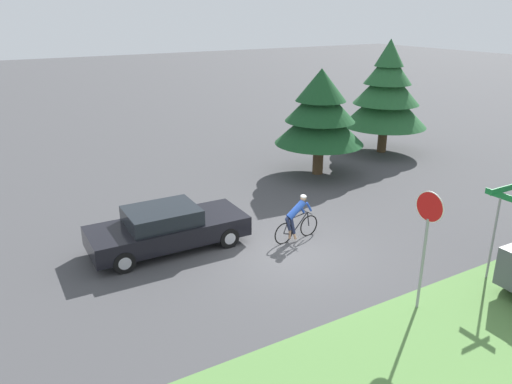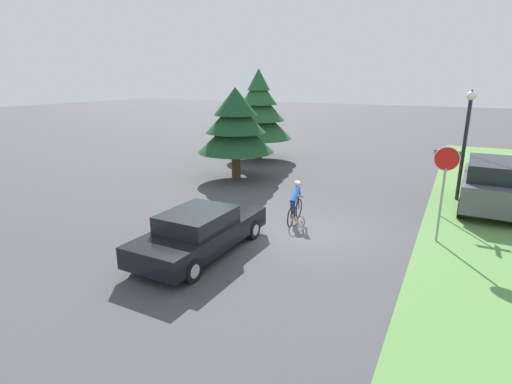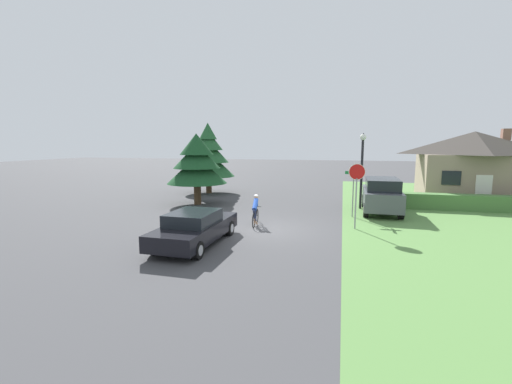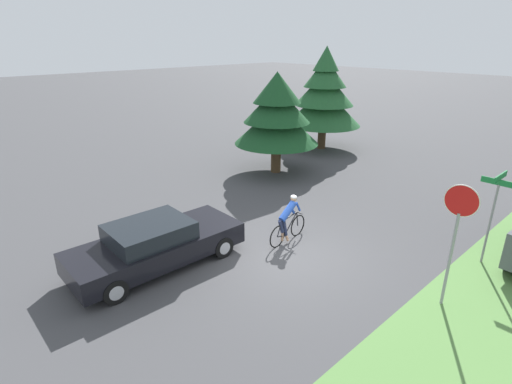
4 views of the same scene
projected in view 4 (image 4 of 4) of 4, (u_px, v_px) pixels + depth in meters
name	position (u px, v px, depth m)	size (l,w,h in m)	color
ground_plane	(286.00, 255.00, 11.66)	(140.00, 140.00, 0.00)	#424244
sedan_left_lane	(156.00, 244.00, 10.91)	(1.99, 4.77, 1.33)	black
cyclist	(288.00, 220.00, 12.24)	(0.44, 1.74, 1.48)	black
stop_sign	(457.00, 222.00, 8.78)	(0.74, 0.09, 3.02)	gray
street_name_sign	(495.00, 202.00, 10.66)	(0.90, 0.90, 2.63)	gray
conifer_tall_near	(277.00, 114.00, 17.96)	(3.85, 3.85, 4.58)	#4C3823
conifer_tall_far	(324.00, 96.00, 21.91)	(4.15, 4.15, 5.56)	#4C3823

